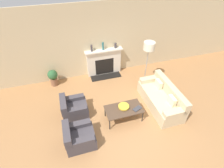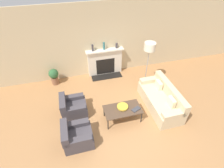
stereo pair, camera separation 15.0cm
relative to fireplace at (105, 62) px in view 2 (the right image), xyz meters
The scene contains 14 objects.
ground_plane 2.91m from the fireplace, 88.31° to the right, with size 18.00×18.00×0.00m, color #A87547.
wall_back 0.92m from the fireplace, 59.82° to the left, with size 18.00×0.06×2.90m.
fireplace is the anchor object (origin of this frame).
couch 2.77m from the fireplace, 60.25° to the right, with size 0.83×1.90×0.81m.
armchair_near 3.44m from the fireplace, 116.54° to the right, with size 0.80×0.73×0.69m.
armchair_far 2.50m from the fireplace, 128.07° to the right, with size 0.80×0.73×0.69m.
coffee_table 2.60m from the fireplace, 91.29° to the right, with size 1.14×0.62×0.45m.
bowl 2.54m from the fireplace, 91.00° to the right, with size 0.34×0.34×0.07m.
book 2.74m from the fireplace, 83.05° to the right, with size 0.31×0.24×0.02m.
floor_lamp 2.01m from the fireplace, 41.67° to the right, with size 0.39×0.39×1.80m.
mantel_vase_left 0.85m from the fireplace, behind, with size 0.08×0.08×0.26m.
mantel_vase_center_left 0.73m from the fireplace, 138.37° to the left, with size 0.07×0.07×0.30m.
mantel_vase_center_right 0.84m from the fireplace, ahead, with size 0.09×0.09×0.20m.
potted_plant 2.10m from the fireplace, behind, with size 0.37×0.37×0.67m.
Camera 2 is at (-1.40, -3.18, 4.41)m, focal length 28.00 mm.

